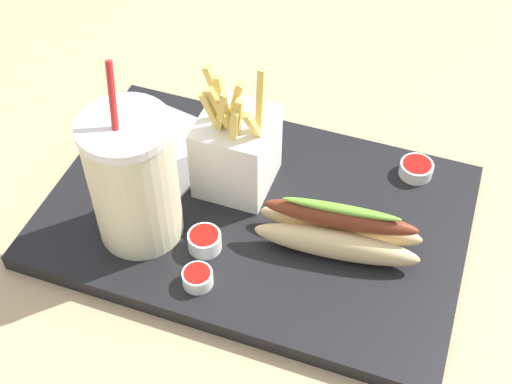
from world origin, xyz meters
TOP-DOWN VIEW (x-y plane):
  - ground_plane at (0.00, 0.00)m, footprint 2.40×2.40m
  - food_tray at (0.00, 0.00)m, footprint 0.47×0.31m
  - soda_cup at (0.11, 0.07)m, footprint 0.09×0.09m
  - fries_basket at (0.04, -0.04)m, footprint 0.08×0.09m
  - hot_dog_1 at (-0.10, 0.02)m, footprint 0.18×0.07m
  - ketchup_cup_1 at (-0.16, -0.12)m, footprint 0.04×0.04m
  - ketchup_cup_2 at (0.02, 0.12)m, footprint 0.03×0.03m
  - ketchup_cup_3 at (0.03, 0.07)m, footprint 0.04×0.04m
  - napkin_stack at (0.15, -0.06)m, footprint 0.16×0.15m

SIDE VIEW (x-z plane):
  - ground_plane at x=0.00m, z-range -0.02..0.00m
  - food_tray at x=0.00m, z-range 0.00..0.02m
  - napkin_stack at x=0.15m, z-range 0.02..0.02m
  - ketchup_cup_1 at x=-0.16m, z-range 0.02..0.04m
  - ketchup_cup_2 at x=0.02m, z-range 0.02..0.04m
  - ketchup_cup_3 at x=0.03m, z-range 0.02..0.04m
  - hot_dog_1 at x=-0.10m, z-range 0.01..0.08m
  - fries_basket at x=0.04m, z-range -0.01..0.15m
  - soda_cup at x=0.11m, z-range -0.01..0.21m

